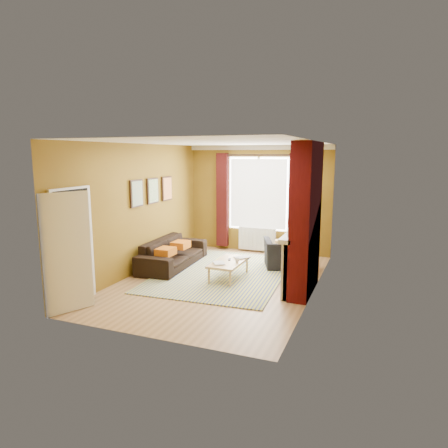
{
  "coord_description": "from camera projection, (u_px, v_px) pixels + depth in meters",
  "views": [
    {
      "loc": [
        2.97,
        -7.31,
        2.59
      ],
      "look_at": [
        0.0,
        0.25,
        1.15
      ],
      "focal_mm": 32.0,
      "sensor_mm": 36.0,
      "label": 1
    }
  ],
  "objects": [
    {
      "name": "ground",
      "position": [
        220.0,
        281.0,
        8.22
      ],
      "size": [
        5.5,
        5.5,
        0.0
      ],
      "primitive_type": "plane",
      "color": "olive",
      "rests_on": "ground"
    },
    {
      "name": "room_walls",
      "position": [
        254.0,
        214.0,
        8.0
      ],
      "size": [
        3.82,
        5.54,
        2.83
      ],
      "color": "brown",
      "rests_on": "ground"
    },
    {
      "name": "striped_rug",
      "position": [
        222.0,
        273.0,
        8.73
      ],
      "size": [
        2.82,
        3.78,
        0.02
      ],
      "rotation": [
        0.0,
        0.0,
        0.05
      ],
      "color": "#33468E",
      "rests_on": "ground"
    },
    {
      "name": "sofa",
      "position": [
        173.0,
        253.0,
        9.25
      ],
      "size": [
        0.96,
        2.23,
        0.64
      ],
      "primitive_type": "imported",
      "rotation": [
        0.0,
        0.0,
        1.62
      ],
      "color": "black",
      "rests_on": "ground"
    },
    {
      "name": "armchair",
      "position": [
        287.0,
        254.0,
        9.11
      ],
      "size": [
        1.26,
        1.19,
        0.66
      ],
      "primitive_type": "imported",
      "rotation": [
        0.0,
        0.0,
        3.51
      ],
      "color": "black",
      "rests_on": "ground"
    },
    {
      "name": "coffee_table",
      "position": [
        229.0,
        263.0,
        8.31
      ],
      "size": [
        0.58,
        1.14,
        0.38
      ],
      "rotation": [
        0.0,
        0.0,
        -0.01
      ],
      "color": "#DAB87E",
      "rests_on": "ground"
    },
    {
      "name": "wicker_stool",
      "position": [
        281.0,
        248.0,
        10.12
      ],
      "size": [
        0.38,
        0.38,
        0.43
      ],
      "rotation": [
        0.0,
        0.0,
        -0.11
      ],
      "color": "#9E7844",
      "rests_on": "ground"
    },
    {
      "name": "floor_lamp",
      "position": [
        309.0,
        203.0,
        9.45
      ],
      "size": [
        0.34,
        0.34,
        1.82
      ],
      "rotation": [
        0.0,
        0.0,
        0.36
      ],
      "color": "black",
      "rests_on": "ground"
    },
    {
      "name": "book_a",
      "position": [
        214.0,
        263.0,
        8.07
      ],
      "size": [
        0.34,
        0.36,
        0.03
      ],
      "primitive_type": "imported",
      "rotation": [
        0.0,
        0.0,
        0.57
      ],
      "color": "#999999",
      "rests_on": "coffee_table"
    },
    {
      "name": "book_b",
      "position": [
        239.0,
        256.0,
        8.65
      ],
      "size": [
        0.38,
        0.4,
        0.02
      ],
      "primitive_type": "imported",
      "rotation": [
        0.0,
        0.0,
        -0.65
      ],
      "color": "#999999",
      "rests_on": "coffee_table"
    },
    {
      "name": "mug",
      "position": [
        237.0,
        260.0,
        8.2
      ],
      "size": [
        0.12,
        0.12,
        0.09
      ],
      "primitive_type": "imported",
      "rotation": [
        0.0,
        0.0,
        0.3
      ],
      "color": "#999999",
      "rests_on": "coffee_table"
    },
    {
      "name": "tv_remote",
      "position": [
        230.0,
        259.0,
        8.39
      ],
      "size": [
        0.09,
        0.16,
        0.02
      ],
      "rotation": [
        0.0,
        0.0,
        0.3
      ],
      "color": "#28282A",
      "rests_on": "coffee_table"
    }
  ]
}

